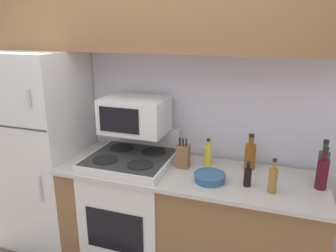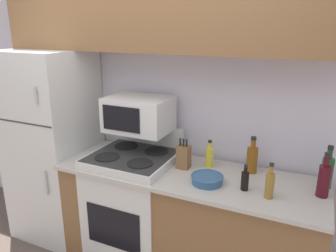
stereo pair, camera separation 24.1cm
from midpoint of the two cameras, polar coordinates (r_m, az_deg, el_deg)
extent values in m
cube|color=silver|center=(2.83, 2.32, 3.47)|extent=(8.00, 0.05, 2.55)
cube|color=brown|center=(2.74, 5.90, -16.62)|extent=(1.99, 0.63, 0.85)
cube|color=#BCB7AD|center=(2.50, 6.05, -8.42)|extent=(1.99, 0.67, 0.03)
cube|color=silver|center=(3.18, -17.29, -3.35)|extent=(0.69, 0.65, 1.75)
cube|color=#383838|center=(2.87, -22.11, 0.57)|extent=(0.67, 0.01, 0.01)
cylinder|color=#B7B7BC|center=(2.64, -19.69, 4.98)|extent=(0.02, 0.02, 0.14)
cylinder|color=#B7B7BC|center=(2.88, -18.22, -9.43)|extent=(0.02, 0.02, 0.22)
cube|color=brown|center=(2.57, 0.71, 19.19)|extent=(2.69, 0.35, 0.58)
cube|color=silver|center=(2.86, -3.43, -13.81)|extent=(0.65, 0.63, 0.95)
cube|color=black|center=(2.64, -6.87, -17.33)|extent=(0.47, 0.01, 0.34)
cube|color=#2D2D2D|center=(2.65, -3.61, -5.13)|extent=(0.63, 0.61, 0.01)
cube|color=silver|center=(2.87, -0.77, -1.49)|extent=(0.63, 0.06, 0.16)
cylinder|color=black|center=(2.61, -7.94, -5.42)|extent=(0.20, 0.20, 0.01)
cylinder|color=black|center=(2.47, -2.14, -6.58)|extent=(0.20, 0.20, 0.01)
cylinder|color=black|center=(2.83, -4.89, -3.49)|extent=(0.20, 0.20, 0.01)
cylinder|color=black|center=(2.70, 0.55, -4.43)|extent=(0.20, 0.20, 0.01)
cube|color=silver|center=(2.66, -2.55, 2.06)|extent=(0.51, 0.36, 0.28)
cube|color=black|center=(2.53, -5.51, 1.19)|extent=(0.33, 0.01, 0.20)
cube|color=brown|center=(2.54, 5.48, -5.43)|extent=(0.09, 0.09, 0.18)
cylinder|color=black|center=(2.49, 4.92, -2.86)|extent=(0.01, 0.01, 0.06)
cylinder|color=black|center=(2.48, 5.49, -2.95)|extent=(0.01, 0.01, 0.06)
cylinder|color=black|center=(2.48, 6.06, -3.03)|extent=(0.01, 0.01, 0.06)
cylinder|color=#335B84|center=(2.35, 9.79, -9.25)|extent=(0.22, 0.22, 0.05)
torus|color=#335B84|center=(2.33, 9.82, -8.66)|extent=(0.23, 0.23, 0.01)
cylinder|color=#194C23|center=(2.53, 28.46, -7.26)|extent=(0.08, 0.08, 0.21)
cylinder|color=#194C23|center=(2.48, 28.91, -4.34)|extent=(0.03, 0.03, 0.07)
cylinder|color=black|center=(2.46, 29.06, -3.36)|extent=(0.04, 0.04, 0.02)
cylinder|color=olive|center=(2.24, 20.30, -9.82)|extent=(0.06, 0.06, 0.17)
cylinder|color=olive|center=(2.20, 20.59, -7.24)|extent=(0.03, 0.03, 0.05)
cylinder|color=black|center=(2.18, 20.69, -6.38)|extent=(0.03, 0.03, 0.02)
cylinder|color=#470F19|center=(2.39, 28.18, -8.57)|extent=(0.08, 0.08, 0.21)
cylinder|color=#470F19|center=(2.34, 28.65, -5.50)|extent=(0.03, 0.03, 0.07)
cylinder|color=black|center=(2.33, 28.81, -4.48)|extent=(0.04, 0.04, 0.02)
cylinder|color=gold|center=(2.58, 9.88, -5.50)|extent=(0.06, 0.06, 0.15)
cylinder|color=gold|center=(2.55, 10.00, -3.40)|extent=(0.03, 0.03, 0.05)
cylinder|color=black|center=(2.54, 10.04, -2.70)|extent=(0.03, 0.03, 0.02)
cylinder|color=brown|center=(2.56, 17.07, -5.75)|extent=(0.08, 0.08, 0.20)
cylinder|color=brown|center=(2.51, 17.32, -3.04)|extent=(0.04, 0.04, 0.06)
cylinder|color=black|center=(2.50, 17.40, -2.13)|extent=(0.04, 0.04, 0.02)
cylinder|color=black|center=(2.30, 16.22, -9.28)|extent=(0.05, 0.05, 0.13)
cylinder|color=black|center=(2.27, 16.39, -7.40)|extent=(0.02, 0.02, 0.04)
cylinder|color=black|center=(2.26, 16.45, -6.77)|extent=(0.03, 0.03, 0.01)
camera|label=1|loc=(0.12, -87.14, 0.88)|focal=35.00mm
camera|label=2|loc=(0.12, 92.86, -0.88)|focal=35.00mm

